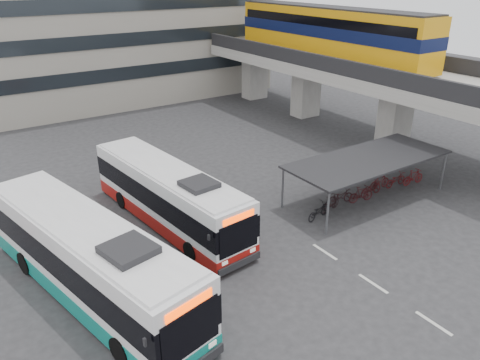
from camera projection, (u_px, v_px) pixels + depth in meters
ground at (284, 269)px, 21.20m from camera, size 120.00×120.00×0.00m
viaduct at (342, 53)px, 37.83m from camera, size 8.00×32.00×9.68m
bike_shelter at (366, 178)px, 27.25m from camera, size 10.00×4.00×2.54m
road_markings at (373, 284)px, 20.21m from camera, size 0.15×7.60×0.01m
bus_main at (169, 196)px, 24.45m from camera, size 3.66×11.72×3.41m
bus_teal at (89, 259)px, 18.84m from camera, size 5.34×12.91×3.73m
pedestrian at (184, 300)px, 17.77m from camera, size 0.50×0.72×1.88m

